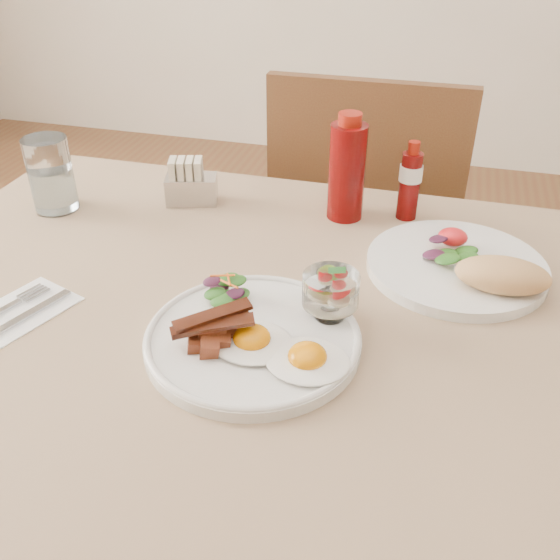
{
  "coord_description": "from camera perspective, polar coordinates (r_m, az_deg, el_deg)",
  "views": [
    {
      "loc": [
        0.15,
        -0.68,
        1.26
      ],
      "look_at": [
        -0.03,
        -0.02,
        0.82
      ],
      "focal_mm": 40.0,
      "sensor_mm": 36.0,
      "label": 1
    }
  ],
  "objects": [
    {
      "name": "table",
      "position": [
        0.92,
        2.09,
        -7.73
      ],
      "size": [
        1.33,
        0.88,
        0.75
      ],
      "color": "brown",
      "rests_on": "ground"
    },
    {
      "name": "chair_far",
      "position": [
        1.54,
        7.8,
        4.07
      ],
      "size": [
        0.42,
        0.42,
        0.93
      ],
      "color": "brown",
      "rests_on": "ground"
    },
    {
      "name": "main_plate",
      "position": [
        0.81,
        -2.5,
        -5.48
      ],
      "size": [
        0.28,
        0.28,
        0.02
      ],
      "primitive_type": "cylinder",
      "color": "white",
      "rests_on": "table"
    },
    {
      "name": "fried_eggs",
      "position": [
        0.77,
        -0.09,
        -6.35
      ],
      "size": [
        0.21,
        0.14,
        0.03
      ],
      "rotation": [
        0.0,
        0.0,
        0.42
      ],
      "color": "white",
      "rests_on": "main_plate"
    },
    {
      "name": "bacon_potato_pile",
      "position": [
        0.78,
        -6.23,
        -4.75
      ],
      "size": [
        0.1,
        0.08,
        0.04
      ],
      "rotation": [
        0.0,
        0.0,
        0.1
      ],
      "color": "maroon",
      "rests_on": "main_plate"
    },
    {
      "name": "side_salad",
      "position": [
        0.86,
        -4.95,
        -1.0
      ],
      "size": [
        0.07,
        0.06,
        0.04
      ],
      "rotation": [
        0.0,
        0.0,
        -0.16
      ],
      "color": "#1C4612",
      "rests_on": "main_plate"
    },
    {
      "name": "fruit_cup",
      "position": [
        0.82,
        4.66,
        -0.92
      ],
      "size": [
        0.08,
        0.08,
        0.08
      ],
      "rotation": [
        0.0,
        0.0,
        -0.24
      ],
      "color": "white",
      "rests_on": "main_plate"
    },
    {
      "name": "second_plate",
      "position": [
        0.98,
        16.71,
        1.17
      ],
      "size": [
        0.27,
        0.27,
        0.07
      ],
      "rotation": [
        0.0,
        0.0,
        -0.35
      ],
      "color": "white",
      "rests_on": "table"
    },
    {
      "name": "ketchup_bottle",
      "position": [
        1.09,
        6.14,
        9.95
      ],
      "size": [
        0.06,
        0.06,
        0.19
      ],
      "rotation": [
        0.0,
        0.0,
        0.0
      ],
      "color": "#550504",
      "rests_on": "table"
    },
    {
      "name": "hot_sauce_bottle",
      "position": [
        1.11,
        11.79,
        8.78
      ],
      "size": [
        0.04,
        0.04,
        0.14
      ],
      "rotation": [
        0.0,
        0.0,
        -0.07
      ],
      "color": "#550504",
      "rests_on": "table"
    },
    {
      "name": "sugar_caddy",
      "position": [
        1.17,
        -8.23,
        8.62
      ],
      "size": [
        0.1,
        0.07,
        0.08
      ],
      "rotation": [
        0.0,
        0.0,
        0.28
      ],
      "color": "#B1B1B6",
      "rests_on": "table"
    },
    {
      "name": "water_glass",
      "position": [
        1.19,
        -20.14,
        8.68
      ],
      "size": [
        0.08,
        0.08,
        0.13
      ],
      "color": "white",
      "rests_on": "table"
    },
    {
      "name": "napkin_cutlery",
      "position": [
        0.93,
        -23.53,
        -3.17
      ],
      "size": [
        0.15,
        0.2,
        0.01
      ],
      "rotation": [
        0.0,
        0.0,
        -0.34
      ],
      "color": "white",
      "rests_on": "table"
    }
  ]
}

